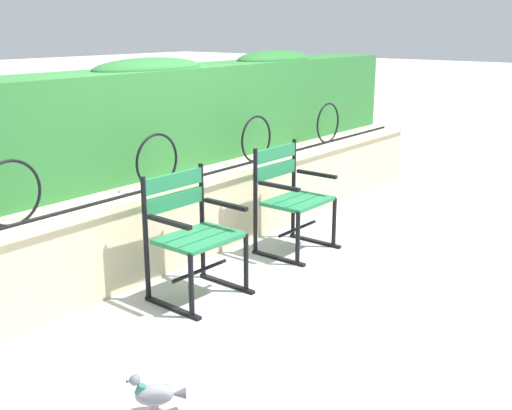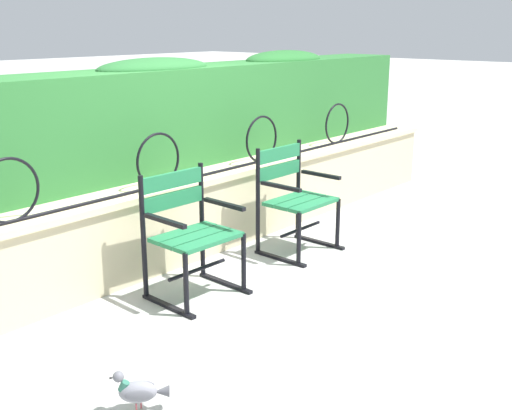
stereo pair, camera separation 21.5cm
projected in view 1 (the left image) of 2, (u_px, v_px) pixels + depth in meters
ground_plane at (259, 274)px, 4.89m from camera, size 60.00×60.00×0.00m
stone_wall at (189, 216)px, 5.24m from camera, size 7.08×0.41×0.66m
iron_arch_fence at (164, 164)px, 4.80m from camera, size 6.55×0.02×0.42m
hedge_row at (146, 116)px, 5.31m from camera, size 6.94×0.60×0.94m
park_chair_left at (191, 232)px, 4.41m from camera, size 0.60×0.54×0.89m
park_chair_right at (291, 196)px, 5.32m from camera, size 0.59×0.52×0.90m
pigeon_near_chairs at (155, 394)px, 3.11m from camera, size 0.24×0.23×0.22m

